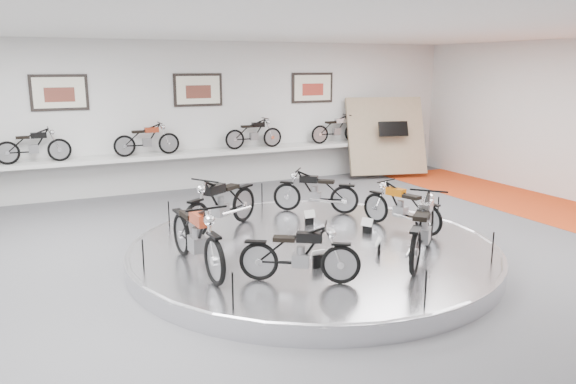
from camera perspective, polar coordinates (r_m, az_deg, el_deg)
name	(u,v)px	position (r m, az deg, el deg)	size (l,w,h in m)	color
floor	(321,265)	(9.72, 3.38, -7.43)	(16.00, 16.00, 0.00)	#4D4D50
ceiling	(324,23)	(9.15, 3.72, 16.79)	(16.00, 16.00, 0.00)	white
wall_back	(199,116)	(15.68, -9.06, 7.65)	(16.00, 16.00, 0.00)	silver
dado_band	(201,168)	(15.85, -8.86, 2.42)	(15.68, 0.04, 1.10)	#BCBCBA
display_platform	(313,252)	(9.92, 2.55, -6.08)	(6.40, 6.40, 0.30)	silver
platform_rim	(313,245)	(9.88, 2.56, -5.42)	(6.40, 6.40, 0.10)	#B2B2BA
shelf	(203,153)	(15.51, -8.62, 3.89)	(11.00, 0.55, 0.10)	silver
poster_left	(59,93)	(14.98, -22.22, 9.33)	(1.35, 0.06, 0.88)	white
poster_center	(198,90)	(15.60, -9.11, 10.20)	(1.35, 0.06, 0.88)	white
poster_right	(312,88)	(16.93, 2.50, 10.53)	(1.35, 0.06, 0.88)	white
display_panel	(386,136)	(17.42, 9.94, 5.63)	(2.40, 0.12, 2.40)	#9F846A
shelf_bike_a	(34,148)	(14.81, -24.43, 4.10)	(1.22, 0.42, 0.73)	black
shelf_bike_b	(147,142)	(15.09, -14.14, 5.00)	(1.22, 0.42, 0.73)	maroon
shelf_bike_c	(254,135)	(15.95, -3.49, 5.76)	(1.22, 0.42, 0.73)	black
shelf_bike_d	(337,131)	(17.14, 4.95, 6.22)	(1.22, 0.42, 0.73)	#B3B4B8
bike_a	(401,206)	(10.83, 11.44, -1.41)	(1.53, 0.54, 0.90)	#B85C09
bike_b	(315,191)	(11.84, 2.81, 0.08)	(1.55, 0.55, 0.91)	black
bike_c	(221,203)	(10.58, -6.83, -1.12)	(1.80, 0.64, 1.06)	black
bike_d	(197,235)	(8.62, -9.27, -4.37)	(1.83, 0.65, 1.08)	maroon
bike_e	(299,253)	(8.04, 1.17, -6.24)	(1.48, 0.52, 0.87)	black
bike_f	(423,228)	(9.18, 13.56, -3.55)	(1.81, 0.64, 1.06)	#B3B4B8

